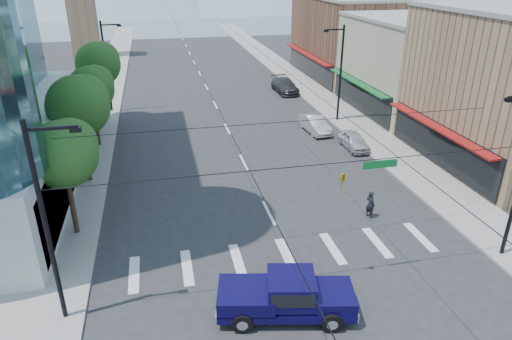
# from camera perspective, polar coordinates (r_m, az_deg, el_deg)

# --- Properties ---
(ground) EXTENTS (160.00, 160.00, 0.00)m
(ground) POSITION_cam_1_polar(r_m,az_deg,el_deg) (23.36, 5.33, -12.47)
(ground) COLOR #28282B
(ground) RESTS_ON ground
(sidewalk_left) EXTENTS (4.00, 120.00, 0.15)m
(sidewalk_left) POSITION_cam_1_polar(r_m,az_deg,el_deg) (59.64, -18.10, 9.74)
(sidewalk_left) COLOR gray
(sidewalk_left) RESTS_ON ground
(sidewalk_right) EXTENTS (4.00, 120.00, 0.15)m
(sidewalk_right) POSITION_cam_1_polar(r_m,az_deg,el_deg) (62.05, 4.87, 11.38)
(sidewalk_right) COLOR gray
(sidewalk_right) RESTS_ON ground
(shop_mid) EXTENTS (12.00, 14.00, 9.00)m
(shop_mid) POSITION_cam_1_polar(r_m,az_deg,el_deg) (50.10, 19.62, 12.13)
(shop_mid) COLOR tan
(shop_mid) RESTS_ON ground
(shop_far) EXTENTS (12.00, 18.00, 10.00)m
(shop_far) POSITION_cam_1_polar(r_m,az_deg,el_deg) (63.96, 12.18, 15.82)
(shop_far) COLOR brown
(shop_far) RESTS_ON ground
(tree_near) EXTENTS (3.65, 3.64, 6.71)m
(tree_near) POSITION_cam_1_polar(r_m,az_deg,el_deg) (25.92, -22.74, 2.14)
(tree_near) COLOR black
(tree_near) RESTS_ON ground
(tree_midnear) EXTENTS (4.09, 4.09, 7.52)m
(tree_midnear) POSITION_cam_1_polar(r_m,az_deg,el_deg) (32.30, -21.11, 7.73)
(tree_midnear) COLOR black
(tree_midnear) RESTS_ON ground
(tree_midfar) EXTENTS (3.65, 3.64, 6.71)m
(tree_midfar) POSITION_cam_1_polar(r_m,az_deg,el_deg) (39.17, -19.75, 9.73)
(tree_midfar) COLOR black
(tree_midfar) RESTS_ON ground
(tree_far) EXTENTS (4.09, 4.09, 7.52)m
(tree_far) POSITION_cam_1_polar(r_m,az_deg,el_deg) (45.84, -18.99, 12.59)
(tree_far) COLOR black
(tree_far) RESTS_ON ground
(signal_rig) EXTENTS (21.80, 0.20, 9.00)m
(signal_rig) POSITION_cam_1_polar(r_m,az_deg,el_deg) (20.14, 7.21, -3.43)
(signal_rig) COLOR black
(signal_rig) RESTS_ON ground
(lamp_pole_nw) EXTENTS (2.00, 0.25, 9.00)m
(lamp_pole_nw) POSITION_cam_1_polar(r_m,az_deg,el_deg) (48.76, -18.11, 12.56)
(lamp_pole_nw) COLOR black
(lamp_pole_nw) RESTS_ON ground
(lamp_pole_ne) EXTENTS (2.00, 0.25, 9.00)m
(lamp_pole_ne) POSITION_cam_1_polar(r_m,az_deg,el_deg) (44.03, 10.39, 12.18)
(lamp_pole_ne) COLOR black
(lamp_pole_ne) RESTS_ON ground
(pickup_truck) EXTENTS (6.23, 3.28, 2.01)m
(pickup_truck) POSITION_cam_1_polar(r_m,az_deg,el_deg) (20.25, 3.69, -15.35)
(pickup_truck) COLOR #0D083D
(pickup_truck) RESTS_ON ground
(pedestrian) EXTENTS (0.60, 0.73, 1.71)m
(pedestrian) POSITION_cam_1_polar(r_m,az_deg,el_deg) (28.16, 14.11, -4.18)
(pedestrian) COLOR black
(pedestrian) RESTS_ON ground
(parked_car_near) EXTENTS (1.65, 3.98, 1.35)m
(parked_car_near) POSITION_cam_1_polar(r_m,az_deg,el_deg) (38.45, 12.14, 3.60)
(parked_car_near) COLOR silver
(parked_car_near) RESTS_ON ground
(parked_car_mid) EXTENTS (1.94, 4.58, 1.47)m
(parked_car_mid) POSITION_cam_1_polar(r_m,az_deg,el_deg) (41.77, 7.35, 5.72)
(parked_car_mid) COLOR #BBBBBB
(parked_car_mid) RESTS_ON ground
(parked_car_far) EXTENTS (2.38, 5.61, 1.61)m
(parked_car_far) POSITION_cam_1_polar(r_m,az_deg,el_deg) (54.93, 3.63, 10.49)
(parked_car_far) COLOR #343437
(parked_car_far) RESTS_ON ground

